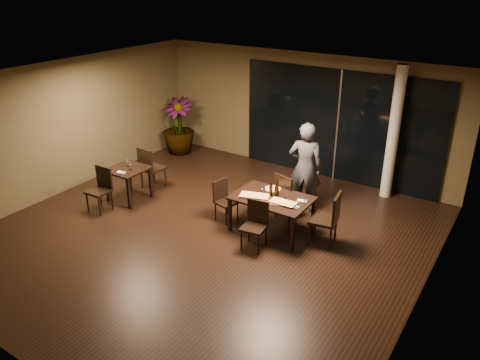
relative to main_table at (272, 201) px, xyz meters
name	(u,v)px	position (x,y,z in m)	size (l,w,h in m)	color
ground	(207,234)	(-1.00, -0.80, -0.68)	(8.00, 8.00, 0.00)	black
wall_back	(302,113)	(-1.00, 3.25, 0.82)	(8.00, 0.10, 3.00)	brown
wall_left	(63,127)	(-5.05, -0.80, 0.82)	(0.10, 8.00, 3.00)	brown
wall_right	(433,223)	(3.05, -0.80, 0.82)	(0.10, 8.00, 3.00)	brown
ceiling	(202,81)	(-1.00, -0.80, 2.34)	(8.00, 8.00, 0.04)	silver
window_panel	(338,126)	(0.00, 3.16, 0.67)	(5.00, 0.06, 2.70)	black
column	(393,134)	(1.40, 2.85, 0.82)	(0.24, 0.24, 3.00)	silver
main_table	(272,201)	(0.00, 0.00, 0.00)	(1.50, 1.00, 0.75)	black
side_table	(128,174)	(-3.40, -0.50, -0.05)	(0.80, 0.80, 0.75)	black
chair_main_far	(287,194)	(-0.01, 0.63, -0.12)	(0.57, 0.57, 1.00)	black
chair_main_near	(256,222)	(0.02, -0.64, -0.17)	(0.47, 0.47, 0.91)	black
chair_main_left	(224,198)	(-1.08, -0.09, -0.20)	(0.47, 0.47, 0.86)	black
chair_main_right	(329,217)	(1.13, 0.15, -0.08)	(0.56, 0.56, 1.06)	black
chair_side_far	(150,166)	(-3.37, 0.16, -0.09)	(0.51, 0.51, 1.04)	black
chair_side_near	(101,186)	(-3.54, -1.17, -0.14)	(0.45, 0.45, 0.95)	black
diner	(305,167)	(0.10, 1.21, 0.30)	(0.66, 0.44, 1.96)	#2E3033
potted_plant	(178,126)	(-4.40, 2.43, 0.11)	(0.86, 0.86, 1.57)	#214818
pizza_board_left	(255,196)	(-0.29, -0.17, 0.08)	(0.59, 0.30, 0.01)	#4C3318
pizza_board_right	(283,203)	(0.31, -0.13, 0.08)	(0.50, 0.25, 0.01)	#3F2314
oblong_pizza_left	(255,196)	(-0.29, -0.17, 0.10)	(0.54, 0.25, 0.02)	#680B09
oblong_pizza_right	(283,203)	(0.31, -0.13, 0.10)	(0.48, 0.23, 0.02)	maroon
round_pizza	(273,189)	(-0.17, 0.32, 0.08)	(0.32, 0.32, 0.01)	#B42C14
bottle_a	(271,188)	(-0.06, 0.05, 0.23)	(0.07, 0.07, 0.31)	black
bottle_b	(276,190)	(0.05, 0.05, 0.22)	(0.07, 0.07, 0.30)	black
bottle_c	(277,187)	(0.03, 0.14, 0.24)	(0.07, 0.07, 0.32)	black
tumbler_left	(264,190)	(-0.25, 0.10, 0.12)	(0.08, 0.08, 0.10)	white
tumbler_right	(284,196)	(0.21, 0.08, 0.11)	(0.07, 0.07, 0.08)	white
napkin_near	(294,206)	(0.55, -0.12, 0.08)	(0.18, 0.10, 0.01)	silver
napkin_far	(302,201)	(0.56, 0.16, 0.08)	(0.18, 0.10, 0.01)	silver
wine_glass_a	(127,163)	(-3.48, -0.41, 0.15)	(0.07, 0.07, 0.16)	white
wine_glass_b	(130,166)	(-3.29, -0.52, 0.17)	(0.09, 0.09, 0.19)	white
side_napkin	(121,172)	(-3.34, -0.75, 0.08)	(0.18, 0.11, 0.01)	white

